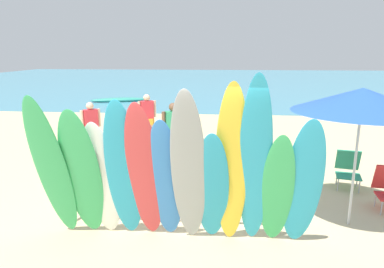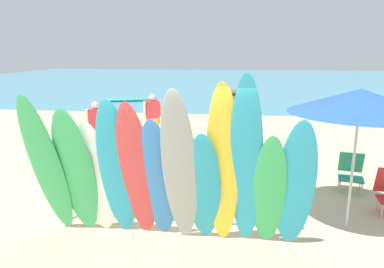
% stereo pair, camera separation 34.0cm
% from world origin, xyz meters
% --- Properties ---
extents(ground, '(60.00, 60.00, 0.00)m').
position_xyz_m(ground, '(0.00, 14.00, 0.00)').
color(ground, '#D3BC8C').
extents(ocean_water, '(60.00, 40.00, 0.02)m').
position_xyz_m(ocean_water, '(0.00, 30.96, 0.01)').
color(ocean_water, teal).
rests_on(ocean_water, ground).
extents(surfboard_rack, '(4.04, 0.07, 0.63)m').
position_xyz_m(surfboard_rack, '(0.00, 0.00, 0.52)').
color(surfboard_rack, brown).
rests_on(surfboard_rack, ground).
extents(surfboard_green_0, '(0.52, 0.96, 2.40)m').
position_xyz_m(surfboard_green_0, '(-1.85, -0.65, 1.20)').
color(surfboard_green_0, '#38B266').
rests_on(surfboard_green_0, ground).
extents(surfboard_green_1, '(0.62, 0.86, 2.19)m').
position_xyz_m(surfboard_green_1, '(-1.44, -0.56, 1.10)').
color(surfboard_green_1, '#38B266').
rests_on(surfboard_green_1, ground).
extents(surfboard_white_2, '(0.54, 0.63, 1.98)m').
position_xyz_m(surfboard_white_2, '(-1.18, -0.46, 0.99)').
color(surfboard_white_2, white).
rests_on(surfboard_white_2, ground).
extents(surfboard_teal_3, '(0.59, 0.84, 2.33)m').
position_xyz_m(surfboard_teal_3, '(-0.80, -0.54, 1.16)').
color(surfboard_teal_3, '#289EC6').
rests_on(surfboard_teal_3, ground).
extents(surfboard_red_4, '(0.55, 0.87, 2.30)m').
position_xyz_m(surfboard_red_4, '(-0.48, -0.56, 1.15)').
color(surfboard_red_4, '#D13D42').
rests_on(surfboard_red_4, ground).
extents(surfboard_blue_5, '(0.51, 0.79, 2.06)m').
position_xyz_m(surfboard_blue_5, '(-0.17, -0.53, 1.03)').
color(surfboard_blue_5, '#337AD1').
rests_on(surfboard_blue_5, ground).
extents(surfboard_grey_6, '(0.52, 1.00, 2.51)m').
position_xyz_m(surfboard_grey_6, '(0.18, -0.69, 1.25)').
color(surfboard_grey_6, '#999EA3').
rests_on(surfboard_grey_6, ground).
extents(surfboard_teal_7, '(0.50, 0.81, 1.90)m').
position_xyz_m(surfboard_teal_7, '(0.52, -0.56, 0.95)').
color(surfboard_teal_7, '#289EC6').
rests_on(surfboard_teal_7, ground).
extents(surfboard_yellow_8, '(0.49, 0.85, 2.59)m').
position_xyz_m(surfboard_yellow_8, '(0.79, -0.63, 1.29)').
color(surfboard_yellow_8, yellow).
rests_on(surfboard_yellow_8, ground).
extents(surfboard_teal_9, '(0.55, 1.04, 2.70)m').
position_xyz_m(surfboard_teal_9, '(1.11, -0.66, 1.35)').
color(surfboard_teal_9, '#289EC6').
rests_on(surfboard_teal_9, ground).
extents(surfboard_green_10, '(0.52, 0.80, 1.89)m').
position_xyz_m(surfboard_green_10, '(1.46, -0.56, 0.95)').
color(surfboard_green_10, '#38B266').
rests_on(surfboard_green_10, ground).
extents(surfboard_teal_11, '(0.58, 0.81, 2.12)m').
position_xyz_m(surfboard_teal_11, '(1.81, -0.58, 1.06)').
color(surfboard_teal_11, '#289EC6').
rests_on(surfboard_teal_11, ground).
extents(beachgoer_photographing, '(0.47, 0.40, 1.53)m').
position_xyz_m(beachgoer_photographing, '(-3.08, 4.12, 0.88)').
color(beachgoer_photographing, beige).
rests_on(beachgoer_photographing, ground).
extents(beachgoer_near_rack, '(0.43, 0.62, 1.64)m').
position_xyz_m(beachgoer_near_rack, '(0.85, 7.06, 0.94)').
color(beachgoer_near_rack, brown).
rests_on(beachgoer_near_rack, ground).
extents(beachgoer_by_water, '(0.55, 0.36, 1.59)m').
position_xyz_m(beachgoer_by_water, '(-1.77, 5.61, 0.92)').
color(beachgoer_by_water, beige).
rests_on(beachgoer_by_water, ground).
extents(beachgoer_midbeach, '(0.57, 0.35, 1.62)m').
position_xyz_m(beachgoer_midbeach, '(-0.63, 3.58, 0.93)').
color(beachgoer_midbeach, brown).
rests_on(beachgoer_midbeach, ground).
extents(beach_chair_red, '(0.64, 0.79, 0.81)m').
position_xyz_m(beach_chair_red, '(3.44, 2.21, 0.43)').
color(beach_chair_red, '#B7B7BC').
rests_on(beach_chair_red, ground).
extents(beach_umbrella, '(2.22, 2.22, 2.37)m').
position_xyz_m(beach_umbrella, '(2.87, 0.39, 2.17)').
color(beach_umbrella, silver).
rests_on(beach_umbrella, ground).
extents(distant_boat, '(3.35, 1.54, 0.27)m').
position_xyz_m(distant_boat, '(-5.43, 14.71, 0.12)').
color(distant_boat, teal).
rests_on(distant_boat, ground).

